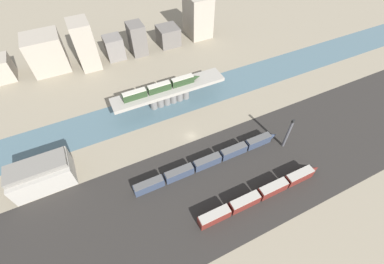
# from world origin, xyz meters

# --- Properties ---
(ground_plane) EXTENTS (400.00, 400.00, 0.00)m
(ground_plane) POSITION_xyz_m (0.00, 0.00, 0.00)
(ground_plane) COLOR gray
(railbed_yard) EXTENTS (280.00, 42.00, 0.01)m
(railbed_yard) POSITION_xyz_m (0.00, -24.00, 0.00)
(railbed_yard) COLOR #282623
(railbed_yard) RESTS_ON ground
(river_water) EXTENTS (320.00, 18.56, 0.01)m
(river_water) POSITION_xyz_m (0.00, 21.91, 0.00)
(river_water) COLOR #47606B
(river_water) RESTS_ON ground
(bridge) EXTENTS (50.37, 8.84, 8.51)m
(bridge) POSITION_xyz_m (-0.00, 21.91, 6.12)
(bridge) COLOR gray
(bridge) RESTS_ON ground
(train_on_bridge) EXTENTS (35.10, 2.68, 3.45)m
(train_on_bridge) POSITION_xyz_m (-3.07, 21.91, 10.19)
(train_on_bridge) COLOR #23381E
(train_on_bridge) RESTS_ON bridge
(train_yard_near) EXTENTS (47.81, 3.16, 4.10)m
(train_yard_near) POSITION_xyz_m (9.79, -34.39, 2.01)
(train_yard_near) COLOR #5B1E19
(train_yard_near) RESTS_ON ground
(train_yard_mid) EXTENTS (58.87, 2.80, 3.96)m
(train_yard_mid) POSITION_xyz_m (0.51, -15.24, 1.95)
(train_yard_mid) COLOR #2D384C
(train_yard_mid) RESTS_ON ground
(warehouse_building) EXTENTS (19.35, 11.44, 10.29)m
(warehouse_building) POSITION_xyz_m (-54.48, 2.82, 4.89)
(warehouse_building) COLOR #9E998E
(warehouse_building) RESTS_ON ground
(signal_tower) EXTENTS (1.03, 1.03, 14.48)m
(signal_tower) POSITION_xyz_m (30.37, -20.10, 7.05)
(signal_tower) COLOR #4C4C51
(signal_tower) RESTS_ON ground
(city_block_far_left) EXTENTS (11.33, 11.16, 11.06)m
(city_block_far_left) POSITION_xyz_m (-67.55, 73.88, 5.53)
(city_block_far_left) COLOR gray
(city_block_far_left) RESTS_ON ground
(city_block_left) EXTENTS (16.98, 15.30, 18.12)m
(city_block_left) POSITION_xyz_m (-44.90, 72.59, 9.06)
(city_block_left) COLOR gray
(city_block_left) RESTS_ON ground
(city_block_center) EXTENTS (9.46, 13.02, 23.79)m
(city_block_center) POSITION_xyz_m (-26.40, 66.70, 11.89)
(city_block_center) COLOR gray
(city_block_center) RESTS_ON ground
(city_block_right) EXTENTS (9.12, 9.61, 11.66)m
(city_block_right) POSITION_xyz_m (-12.54, 68.50, 5.83)
(city_block_right) COLOR slate
(city_block_right) RESTS_ON ground
(city_block_far_right) EXTENTS (8.01, 10.45, 16.42)m
(city_block_far_right) POSITION_xyz_m (0.17, 67.50, 8.21)
(city_block_far_right) COLOR #605B56
(city_block_far_right) RESTS_ON ground
(city_block_tall) EXTENTS (11.24, 11.53, 10.21)m
(city_block_tall) POSITION_xyz_m (18.44, 68.71, 5.10)
(city_block_tall) COLOR #605B56
(city_block_tall) RESTS_ON ground
(city_block_low) EXTENTS (12.75, 15.63, 22.77)m
(city_block_low) POSITION_xyz_m (38.44, 71.20, 11.39)
(city_block_low) COLOR gray
(city_block_low) RESTS_ON ground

